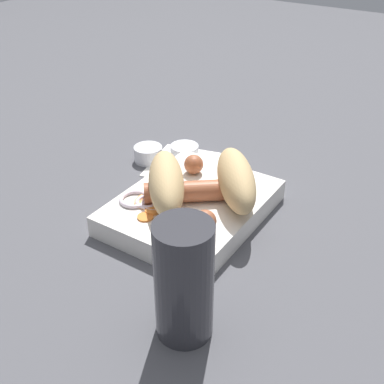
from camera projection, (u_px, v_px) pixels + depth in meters
The scene contains 9 objects.
ground_plane at pixel (192, 216), 0.69m from camera, with size 3.00×3.00×0.00m, color #4C4C51.
food_tray at pixel (192, 207), 0.68m from camera, with size 0.23×0.18×0.03m.
bread_roll at pixel (201, 181), 0.65m from camera, with size 0.20×0.20×0.06m.
sausage at pixel (199, 190), 0.66m from camera, with size 0.14×0.13×0.03m.
pickled_veggies at pixel (145, 202), 0.66m from camera, with size 0.07×0.07×0.01m.
napkin at pixel (187, 165), 0.82m from camera, with size 0.15×0.15×0.00m.
condiment_cup_near at pixel (185, 153), 0.83m from camera, with size 0.05×0.05×0.03m.
condiment_cup_far at pixel (148, 154), 0.83m from camera, with size 0.05×0.05×0.03m.
drink_glass at pixel (184, 281), 0.48m from camera, with size 0.06×0.06×0.14m.
Camera 1 is at (0.47, 0.31, 0.40)m, focal length 45.00 mm.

